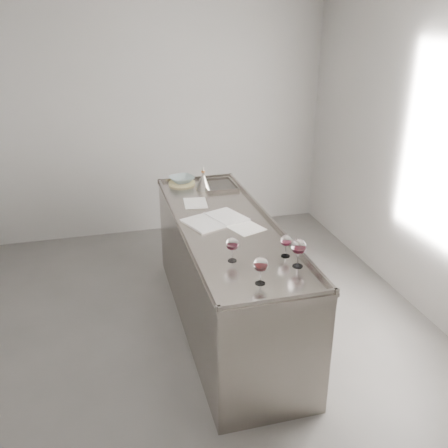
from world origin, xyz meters
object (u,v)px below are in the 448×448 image
object	(u,v)px
counter	(226,275)
wine_glass_small	(286,242)
notebook	(215,220)
ceramic_bowl	(182,179)
wine_glass_middle	(261,265)
wine_glass_right	(299,247)
wine_glass_left	(232,245)
wine_funnel	(203,182)

from	to	relation	value
counter	wine_glass_small	xyz separation A→B (m)	(0.25, -0.65, 0.58)
notebook	ceramic_bowl	xyz separation A→B (m)	(-0.09, 0.99, 0.04)
wine_glass_middle	wine_glass_right	xyz separation A→B (m)	(0.31, 0.15, 0.01)
wine_glass_right	ceramic_bowl	bearing A→B (deg)	102.98
ceramic_bowl	wine_glass_middle	bearing A→B (deg)	-86.62
wine_glass_left	ceramic_bowl	world-z (taller)	wine_glass_left
wine_glass_small	wine_funnel	distance (m)	1.55
wine_glass_small	wine_funnel	size ratio (longest dim) A/B	0.70
wine_glass_left	wine_funnel	size ratio (longest dim) A/B	0.76
wine_glass_right	ceramic_bowl	world-z (taller)	wine_glass_right
ceramic_bowl	wine_glass_left	bearing A→B (deg)	-88.81
wine_glass_right	wine_glass_small	size ratio (longest dim) A/B	1.25
counter	notebook	world-z (taller)	counter
wine_glass_right	wine_glass_middle	bearing A→B (deg)	-154.36
notebook	wine_funnel	bearing A→B (deg)	63.15
counter	wine_funnel	distance (m)	1.03
wine_glass_left	wine_glass_middle	bearing A→B (deg)	-75.91
wine_glass_right	wine_glass_small	bearing A→B (deg)	98.29
ceramic_bowl	wine_funnel	distance (m)	0.26
wine_glass_middle	wine_glass_small	xyz separation A→B (m)	(0.29, 0.31, -0.02)
wine_glass_left	notebook	distance (m)	0.73
wine_glass_middle	ceramic_bowl	world-z (taller)	wine_glass_middle
wine_glass_small	notebook	size ratio (longest dim) A/B	0.28
ceramic_bowl	wine_funnel	bearing A→B (deg)	-48.77
wine_glass_small	wine_glass_left	bearing A→B (deg)	175.89
wine_glass_middle	wine_funnel	distance (m)	1.85
wine_glass_left	ceramic_bowl	distance (m)	1.70
wine_glass_left	wine_glass_middle	world-z (taller)	wine_glass_middle
wine_glass_left	wine_glass_right	distance (m)	0.44
counter	ceramic_bowl	bearing A→B (deg)	98.48
counter	wine_glass_right	distance (m)	1.05
notebook	wine_glass_small	bearing A→B (deg)	-87.54
wine_glass_middle	ceramic_bowl	size ratio (longest dim) A/B	0.78
wine_funnel	wine_glass_small	bearing A→B (deg)	-81.14
wine_glass_middle	notebook	distance (m)	1.06
counter	wine_glass_small	world-z (taller)	wine_glass_small
counter	wine_glass_right	xyz separation A→B (m)	(0.27, -0.81, 0.61)
wine_glass_left	wine_glass_middle	distance (m)	0.35
wine_glass_right	notebook	world-z (taller)	wine_glass_right
counter	wine_funnel	xyz separation A→B (m)	(0.01, 0.88, 0.54)
counter	notebook	distance (m)	0.49
wine_glass_left	wine_funnel	world-z (taller)	wine_funnel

